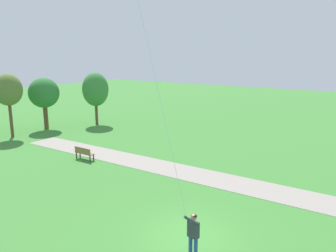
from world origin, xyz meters
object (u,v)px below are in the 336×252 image
(person_kite_flyer, at_px, (193,232))
(tree_lakeside_far, at_px, (8,90))
(tree_treeline_right, at_px, (44,93))
(park_bench_near_walkway, at_px, (84,152))
(tree_behind_path, at_px, (95,89))

(person_kite_flyer, height_order, tree_lakeside_far, tree_lakeside_far)
(tree_treeline_right, bearing_deg, park_bench_near_walkway, -113.77)
(tree_lakeside_far, xyz_separation_m, tree_treeline_right, (3.72, 0.32, -0.64))
(tree_lakeside_far, relative_size, tree_treeline_right, 1.12)
(tree_lakeside_far, height_order, tree_treeline_right, tree_lakeside_far)
(person_kite_flyer, relative_size, park_bench_near_walkway, 1.21)
(park_bench_near_walkway, bearing_deg, person_kite_flyer, -115.48)
(tree_lakeside_far, bearing_deg, person_kite_flyer, -106.60)
(person_kite_flyer, xyz_separation_m, park_bench_near_walkway, (5.70, 11.97, -0.54))
(park_bench_near_walkway, relative_size, tree_behind_path, 0.28)
(tree_behind_path, bearing_deg, tree_treeline_right, 150.01)
(tree_lakeside_far, distance_m, tree_treeline_right, 3.79)
(person_kite_flyer, bearing_deg, tree_behind_path, 53.82)
(person_kite_flyer, relative_size, tree_lakeside_far, 0.33)
(park_bench_near_walkway, height_order, tree_lakeside_far, tree_lakeside_far)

